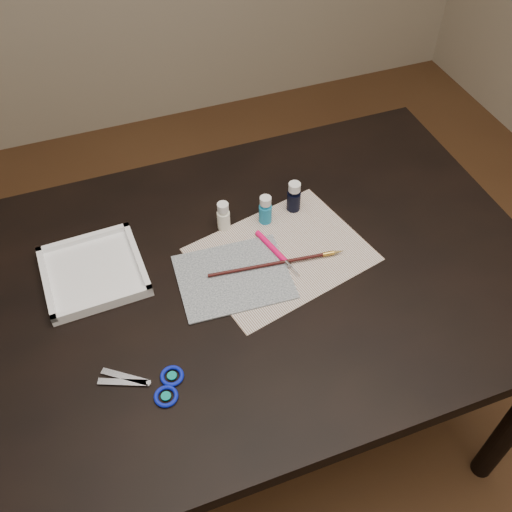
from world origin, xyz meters
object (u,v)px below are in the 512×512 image
object	(u,v)px
paper	(281,254)
scissors	(140,385)
paint_bottle_navy	(294,197)
paint_bottle_cyan	(265,210)
palette_tray	(93,271)
canvas	(234,277)
paint_bottle_white	(223,216)

from	to	relation	value
paper	scissors	bearing A→B (deg)	-150.00
paper	paint_bottle_navy	world-z (taller)	paint_bottle_navy
paint_bottle_cyan	scissors	xyz separation A→B (m)	(-0.39, -0.34, -0.03)
paper	palette_tray	distance (m)	0.43
paint_bottle_cyan	scissors	size ratio (longest dim) A/B	0.43
canvas	paint_bottle_white	size ratio (longest dim) A/B	3.25
canvas	palette_tray	size ratio (longest dim) A/B	1.13
paper	canvas	xyz separation A→B (m)	(-0.13, -0.03, 0.00)
paint_bottle_navy	canvas	bearing A→B (deg)	-143.00
paint_bottle_cyan	paint_bottle_navy	distance (m)	0.08
canvas	palette_tray	xyz separation A→B (m)	(-0.29, 0.12, 0.01)
canvas	palette_tray	distance (m)	0.31
paper	canvas	world-z (taller)	canvas
paper	palette_tray	size ratio (longest dim) A/B	1.75
paper	canvas	distance (m)	0.13
canvas	paint_bottle_cyan	world-z (taller)	paint_bottle_cyan
paint_bottle_cyan	palette_tray	xyz separation A→B (m)	(-0.42, -0.03, -0.03)
palette_tray	canvas	bearing A→B (deg)	-21.78
paint_bottle_white	palette_tray	distance (m)	0.33
paper	paint_bottle_navy	distance (m)	0.16
paint_bottle_navy	scissors	xyz separation A→B (m)	(-0.47, -0.35, -0.04)
scissors	palette_tray	xyz separation A→B (m)	(-0.04, 0.31, 0.01)
paper	paint_bottle_white	distance (m)	0.17
paper	scissors	size ratio (longest dim) A/B	2.10
canvas	scissors	distance (m)	0.32
canvas	paint_bottle_cyan	xyz separation A→B (m)	(0.13, 0.14, 0.04)
paint_bottle_white	paint_bottle_navy	xyz separation A→B (m)	(0.18, 0.00, 0.00)
paper	paint_bottle_cyan	world-z (taller)	paint_bottle_cyan
paint_bottle_cyan	paint_bottle_navy	bearing A→B (deg)	11.27
paint_bottle_cyan	paint_bottle_white	bearing A→B (deg)	171.22
paint_bottle_white	paint_bottle_navy	distance (m)	0.18
paper	paint_bottle_cyan	xyz separation A→B (m)	(0.00, 0.12, 0.04)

